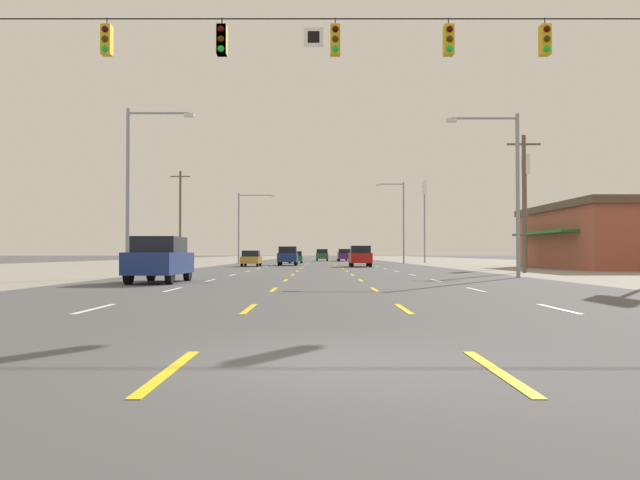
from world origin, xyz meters
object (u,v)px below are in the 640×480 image
at_px(suv_inner_right_near, 358,256).
at_px(hatchback_inner_right_distant_a, 339,256).
at_px(pole_sign_right_row_2, 422,200).
at_px(streetlight_right_row_1, 399,217).
at_px(hatchback_far_left_mid, 249,258).
at_px(pole_sign_right_row_1, 523,186).
at_px(streetlight_left_row_1, 240,222).
at_px(suv_far_left_nearest, 157,259).
at_px(suv_inner_right_farther, 342,255).
at_px(streetlight_left_row_0, 132,180).
at_px(suv_inner_left_midfar, 286,256).
at_px(suv_center_turn_farthest, 320,255).
at_px(hatchback_inner_left_far, 293,257).
at_px(streetlight_right_row_0, 507,182).

bearing_deg(suv_inner_right_near, hatchback_inner_right_distant_a, 89.96).
relative_size(pole_sign_right_row_2, streetlight_right_row_1, 1.10).
distance_m(hatchback_far_left_mid, pole_sign_right_row_2, 32.15).
distance_m(pole_sign_right_row_1, streetlight_left_row_1, 35.59).
distance_m(suv_far_left_nearest, suv_inner_right_farther, 74.19).
bearing_deg(suv_inner_right_near, suv_inner_right_farther, 89.89).
relative_size(hatchback_inner_right_distant_a, pole_sign_right_row_1, 0.40).
height_order(hatchback_inner_right_distant_a, streetlight_left_row_1, streetlight_left_row_1).
distance_m(suv_inner_right_near, streetlight_left_row_0, 30.24).
height_order(suv_inner_left_midfar, hatchback_inner_right_distant_a, suv_inner_left_midfar).
distance_m(suv_inner_left_midfar, pole_sign_right_row_1, 24.96).
distance_m(pole_sign_right_row_1, streetlight_right_row_1, 24.04).
height_order(hatchback_far_left_mid, hatchback_inner_right_distant_a, same).
xyz_separation_m(suv_inner_right_near, streetlight_right_row_1, (6.18, 17.67, 4.70)).
height_order(streetlight_left_row_1, streetlight_right_row_1, streetlight_right_row_1).
xyz_separation_m(suv_inner_right_farther, suv_center_turn_farthest, (-3.54, 3.71, 0.00)).
bearing_deg(streetlight_left_row_1, streetlight_left_row_0, -90.21).
bearing_deg(hatchback_inner_left_far, suv_inner_right_farther, 70.71).
height_order(hatchback_far_left_mid, streetlight_right_row_0, streetlight_right_row_0).
height_order(suv_inner_right_near, streetlight_right_row_0, streetlight_right_row_0).
xyz_separation_m(suv_inner_right_near, streetlight_left_row_0, (-13.45, -26.77, 4.07)).
distance_m(suv_inner_right_farther, pole_sign_right_row_1, 48.70).
relative_size(suv_inner_left_midfar, suv_center_turn_farthest, 1.00).
relative_size(suv_inner_right_near, pole_sign_right_row_2, 0.44).
distance_m(hatchback_far_left_mid, suv_inner_left_midfar, 6.12).
height_order(hatchback_inner_left_far, streetlight_right_row_1, streetlight_right_row_1).
xyz_separation_m(hatchback_far_left_mid, pole_sign_right_row_2, (20.73, 23.35, 7.68)).
xyz_separation_m(suv_center_turn_farthest, pole_sign_right_row_1, (17.54, -49.95, 6.11)).
relative_size(suv_far_left_nearest, streetlight_right_row_0, 0.57).
bearing_deg(hatchback_inner_right_distant_a, streetlight_right_row_0, -85.51).
bearing_deg(pole_sign_right_row_2, streetlight_left_row_0, -114.70).
relative_size(hatchback_inner_right_distant_a, streetlight_right_row_0, 0.46).
bearing_deg(suv_inner_right_farther, streetlight_right_row_0, -84.95).
bearing_deg(streetlight_right_row_1, suv_inner_right_near, -109.29).
height_order(hatchback_inner_left_far, streetlight_left_row_1, streetlight_left_row_1).
height_order(suv_far_left_nearest, streetlight_right_row_0, streetlight_right_row_0).
distance_m(suv_inner_right_near, suv_inner_right_farther, 41.24).
bearing_deg(streetlight_right_row_1, streetlight_left_row_1, -180.00).
distance_m(suv_far_left_nearest, suv_center_turn_farthest, 77.44).
distance_m(hatchback_inner_right_distant_a, streetlight_left_row_0, 78.40).
bearing_deg(suv_inner_right_farther, pole_sign_right_row_1, -73.16).
relative_size(suv_far_left_nearest, streetlight_left_row_0, 0.56).
bearing_deg(streetlight_left_row_1, hatchback_far_left_mid, -80.15).
relative_size(hatchback_far_left_mid, suv_inner_left_midfar, 0.80).
relative_size(pole_sign_right_row_2, streetlight_left_row_1, 1.27).
bearing_deg(streetlight_right_row_1, suv_far_left_nearest, -108.76).
bearing_deg(hatchback_inner_left_far, suv_inner_right_near, -71.91).
bearing_deg(suv_far_left_nearest, streetlight_right_row_1, 71.24).
bearing_deg(suv_center_turn_farthest, streetlight_left_row_0, -97.93).
bearing_deg(suv_far_left_nearest, suv_inner_right_farther, 81.62).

